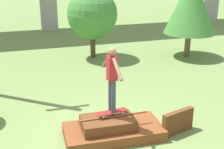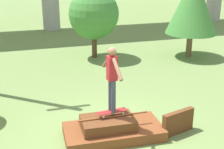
# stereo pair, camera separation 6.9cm
# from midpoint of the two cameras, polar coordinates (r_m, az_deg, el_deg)

# --- Properties ---
(ground_plane) EXTENTS (80.00, 80.00, 0.00)m
(ground_plane) POSITION_cam_midpoint_polar(r_m,az_deg,el_deg) (8.14, 0.02, -11.27)
(ground_plane) COLOR olive
(scrap_pile) EXTENTS (2.52, 1.28, 0.60)m
(scrap_pile) POSITION_cam_midpoint_polar(r_m,az_deg,el_deg) (8.02, -0.25, -10.02)
(scrap_pile) COLOR brown
(scrap_pile) RESTS_ON ground_plane
(scrap_plank_loose) EXTENTS (0.98, 0.40, 0.62)m
(scrap_plank_loose) POSITION_cam_midpoint_polar(r_m,az_deg,el_deg) (8.33, 11.70, -8.49)
(scrap_plank_loose) COLOR #5B3319
(scrap_plank_loose) RESTS_ON ground_plane
(skateboard) EXTENTS (0.78, 0.28, 0.09)m
(skateboard) POSITION_cam_midpoint_polar(r_m,az_deg,el_deg) (7.87, -0.25, -6.81)
(skateboard) COLOR maroon
(skateboard) RESTS_ON scrap_pile
(skater) EXTENTS (0.24, 1.17, 1.66)m
(skater) POSITION_cam_midpoint_polar(r_m,az_deg,el_deg) (7.48, -0.27, -0.14)
(skater) COLOR #383D4C
(skater) RESTS_ON skateboard
(tree_behind_right) EXTENTS (2.26, 2.26, 3.13)m
(tree_behind_right) POSITION_cam_midpoint_polar(r_m,az_deg,el_deg) (14.20, -3.78, 10.92)
(tree_behind_right) COLOR #4C3823
(tree_behind_right) RESTS_ON ground_plane
(tree_mid_back) EXTENTS (2.31, 2.31, 3.81)m
(tree_mid_back) POSITION_cam_midpoint_polar(r_m,az_deg,el_deg) (14.70, 14.11, 12.48)
(tree_mid_back) COLOR brown
(tree_mid_back) RESTS_ON ground_plane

